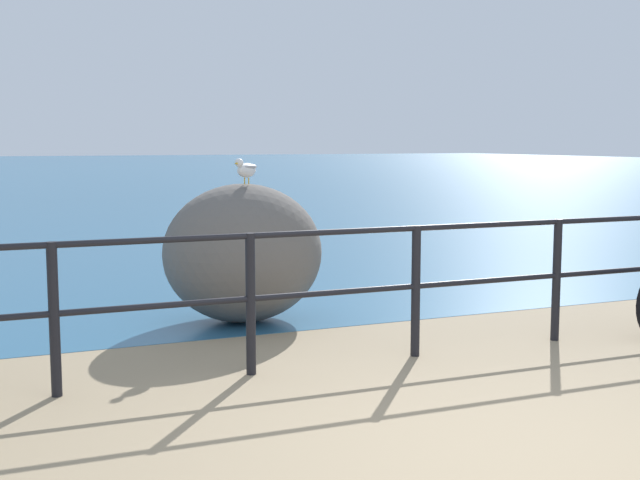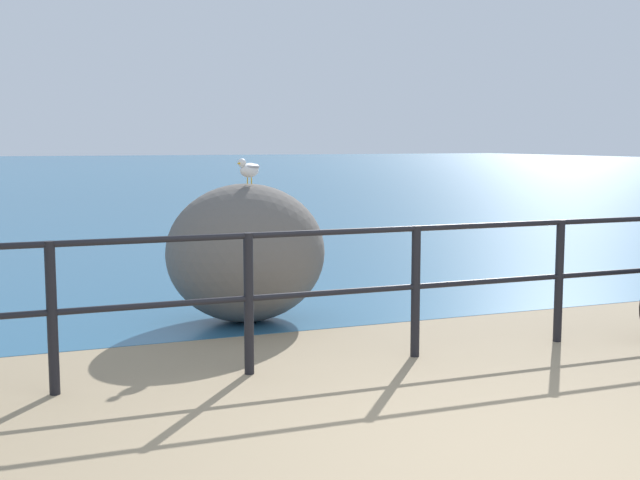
{
  "view_description": "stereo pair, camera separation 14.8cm",
  "coord_description": "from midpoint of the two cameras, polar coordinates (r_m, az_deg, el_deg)",
  "views": [
    {
      "loc": [
        -2.44,
        -3.34,
        1.66
      ],
      "look_at": [
        0.03,
        2.59,
        0.89
      ],
      "focal_mm": 46.52,
      "sensor_mm": 36.0,
      "label": 1
    },
    {
      "loc": [
        -2.3,
        -3.4,
        1.66
      ],
      "look_at": [
        0.03,
        2.59,
        0.89
      ],
      "focal_mm": 46.52,
      "sensor_mm": 36.0,
      "label": 2
    }
  ],
  "objects": [
    {
      "name": "ground_plane",
      "position": [
        23.55,
        -15.48,
        2.42
      ],
      "size": [
        120.0,
        120.0,
        0.1
      ],
      "primitive_type": "cube",
      "color": "#937F60"
    },
    {
      "name": "seagull",
      "position": [
        7.5,
        -4.34,
        4.92
      ],
      "size": [
        0.3,
        0.27,
        0.23
      ],
      "rotation": [
        0.0,
        0.0,
        3.84
      ],
      "color": "gold",
      "rests_on": "breakwater_boulder_main"
    },
    {
      "name": "sea_surface",
      "position": [
        51.77,
        -18.73,
        4.64
      ],
      "size": [
        120.0,
        90.0,
        0.01
      ],
      "primitive_type": "cube",
      "color": "#285B7F",
      "rests_on": "ground_plane"
    },
    {
      "name": "breakwater_boulder_main",
      "position": [
        7.65,
        -4.56,
        -0.89
      ],
      "size": [
        1.48,
        1.26,
        1.28
      ],
      "color": "#605B56",
      "rests_on": "ground"
    },
    {
      "name": "promenade_railing",
      "position": [
        6.13,
        1.76,
        -2.83
      ],
      "size": [
        9.42,
        0.07,
        1.02
      ],
      "color": "black",
      "rests_on": "ground_plane"
    }
  ]
}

